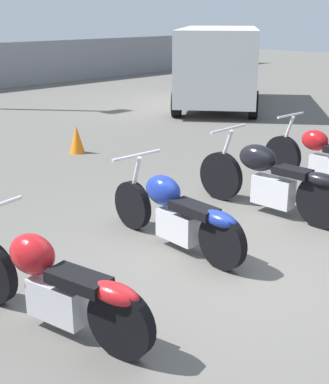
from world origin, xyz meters
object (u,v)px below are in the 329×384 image
(motorcycle_slot_2, at_px, (176,213))
(traffic_cone_near, at_px, (77,139))
(motorcycle_slot_1, at_px, (53,284))
(parked_van, at_px, (218,63))
(motorcycle_slot_4, at_px, (327,159))
(motorcycle_slot_3, at_px, (270,179))

(motorcycle_slot_2, height_order, traffic_cone_near, motorcycle_slot_2)
(motorcycle_slot_1, xyz_separation_m, parked_van, (9.83, 6.19, 0.78))
(motorcycle_slot_1, height_order, parked_van, parked_van)
(motorcycle_slot_1, distance_m, motorcycle_slot_2, 1.94)
(motorcycle_slot_1, relative_size, motorcycle_slot_2, 1.00)
(motorcycle_slot_1, xyz_separation_m, traffic_cone_near, (3.74, 4.67, -0.15))
(motorcycle_slot_2, xyz_separation_m, motorcycle_slot_4, (3.20, -0.11, 0.02))
(parked_van, xyz_separation_m, traffic_cone_near, (-6.09, -1.52, -0.93))
(motorcycle_slot_4, height_order, parked_van, parked_van)
(motorcycle_slot_4, relative_size, parked_van, 0.42)
(motorcycle_slot_2, xyz_separation_m, traffic_cone_near, (1.84, 4.28, -0.16))
(motorcycle_slot_3, distance_m, parked_van, 8.65)
(motorcycle_slot_3, relative_size, traffic_cone_near, 4.30)
(motorcycle_slot_4, bearing_deg, parked_van, 55.35)
(motorcycle_slot_4, bearing_deg, motorcycle_slot_3, -175.22)
(motorcycle_slot_3, distance_m, motorcycle_slot_4, 1.54)
(parked_van, relative_size, traffic_cone_near, 9.96)
(motorcycle_slot_1, bearing_deg, motorcycle_slot_3, -6.05)
(motorcycle_slot_3, bearing_deg, motorcycle_slot_2, 174.83)
(motorcycle_slot_1, relative_size, motorcycle_slot_4, 0.95)
(traffic_cone_near, bearing_deg, motorcycle_slot_2, -113.33)
(motorcycle_slot_2, distance_m, motorcycle_slot_3, 1.67)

